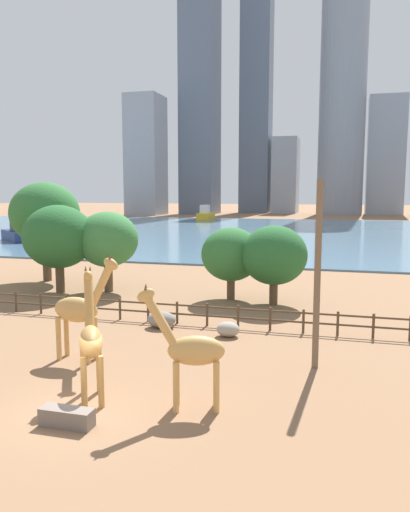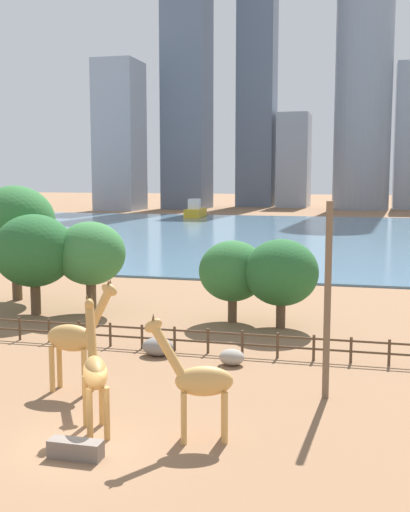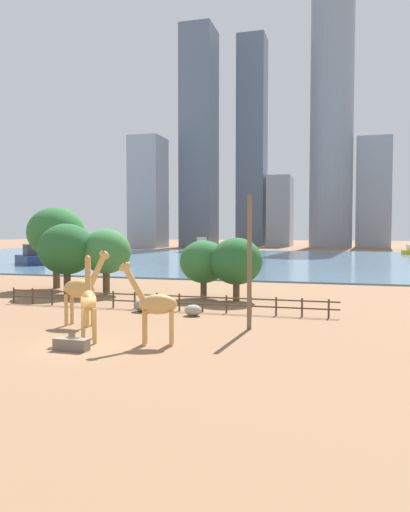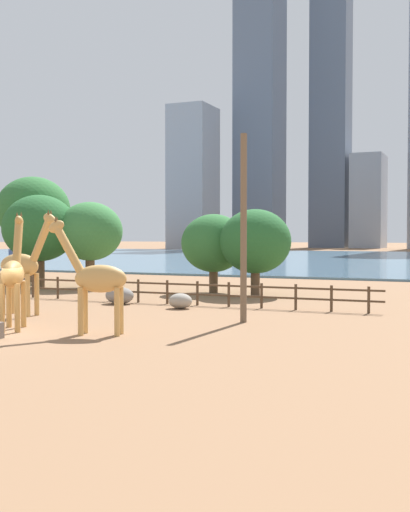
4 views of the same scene
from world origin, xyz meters
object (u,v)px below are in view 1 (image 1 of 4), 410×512
Objects in this scene: giraffe_companion at (91,340)px; giraffe_young at (191,350)px; tree_left_large at (59,237)px; tree_center_broad at (108,240)px; boat_barge at (18,233)px; tree_right_tall at (274,255)px; boat_sailboat at (206,215)px; giraffe_tall at (80,310)px; tree_left_small at (45,214)px; feeding_trough at (67,417)px; tree_right_small at (231,254)px; boulder_by_pole at (161,320)px; utility_pole at (317,276)px; boulder_near_fence at (228,329)px.

giraffe_young is at bearing -118.64° from giraffe_companion.
tree_left_large reaches higher than giraffe_companion.
giraffe_young is at bearing -56.33° from tree_center_broad.
boat_barge is at bearing 129.96° from tree_left_large.
tree_right_tall is 98.19m from boat_sailboat.
giraffe_tall is at bearing -117.23° from tree_right_tall.
tree_left_small reaches higher than boat_barge.
tree_left_small is at bearing 130.33° from giraffe_tall.
boat_sailboat is (-23.24, 106.96, -0.83)m from giraffe_tall.
feeding_trough is at bearing -61.07° from giraffe_tall.
tree_left_large is 1.29× the size of tree_right_small.
giraffe_tall is at bearing -170.67° from boat_sailboat.
tree_left_small reaches higher than tree_center_broad.
giraffe_tall reaches higher than giraffe_companion.
boulder_by_pole is (-4.69, 9.69, -1.68)m from giraffe_young.
giraffe_companion is 0.57× the size of tree_left_small.
boulder_by_pole is at bearing -169.07° from boat_sailboat.
boulder_near_fence is at bearing 142.73° from utility_pole.
boat_barge reaches higher than feeding_trough.
tree_left_small reaches higher than tree_right_tall.
utility_pole is 1.51× the size of tree_right_tall.
giraffe_young is 0.55× the size of utility_pole.
tree_left_large is at bearing -174.39° from boat_sailboat.
utility_pole is (7.83, 5.49, 1.83)m from giraffe_companion.
tree_center_broad is 0.68× the size of boat_sailboat.
boat_barge is (-41.16, 39.35, 0.98)m from boulder_near_fence.
boulder_near_fence is 8.80m from tree_right_tall.
tree_right_small reaches higher than feeding_trough.
utility_pole is 28.18m from tree_left_small.
giraffe_young is (6.35, -3.62, -0.20)m from giraffe_tall.
tree_right_tall is (5.32, 7.48, 2.90)m from boulder_by_pole.
boat_barge is (-35.50, 44.72, -0.97)m from giraffe_tall.
tree_right_tall reaches higher than feeding_trough.
tree_right_small is (1.32, 18.04, 0.98)m from giraffe_companion.
giraffe_young is 2.50× the size of feeding_trough.
tree_left_large reaches higher than boat_barge.
tree_right_small reaches higher than boulder_near_fence.
giraffe_companion is 9.95m from boulder_by_pole.
tree_right_tall is at bearing 0.81° from tree_left_large.
utility_pole is 1.23× the size of tree_left_large.
tree_left_large is 3.63m from tree_center_broad.
utility_pole reaches higher than boulder_by_pole.
tree_left_large reaches higher than giraffe_young.
giraffe_tall is at bearing 4.61° from giraffe_companion.
giraffe_companion is 61.56m from boat_barge.
giraffe_young is at bearing -25.94° from giraffe_tall.
utility_pole is 4.52× the size of feeding_trough.
tree_left_small reaches higher than giraffe_tall.
tree_left_small is (-15.78, 23.44, 5.44)m from feeding_trough.
tree_center_broad is at bearing -72.03° from giraffe_young.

